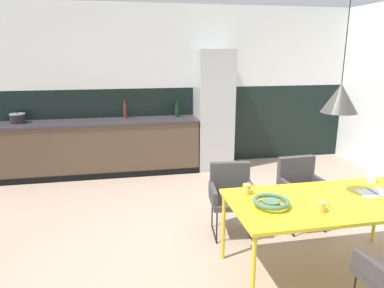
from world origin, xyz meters
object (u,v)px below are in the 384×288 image
object	(u,v)px
armchair_far_side	(231,190)
open_book	(374,193)
mug_wide_latte	(247,189)
bottle_wine_green	(177,111)
armchair_facing_counter	(300,184)
cooking_pot	(18,118)
mug_white_ceramic	(321,207)
dining_table	(328,204)
pendant_lamp_over_table_near	(340,98)
fruit_bowl	(271,202)
mug_short_terracotta	(373,178)
bottle_vinegar_dark	(125,110)
refrigerator_column	(213,110)

from	to	relation	value
armchair_far_side	open_book	distance (m)	1.44
mug_wide_latte	bottle_wine_green	size ratio (longest dim) A/B	0.45
armchair_facing_counter	open_book	bearing A→B (deg)	102.70
cooking_pot	mug_white_ceramic	bearing A→B (deg)	-47.99
armchair_far_side	cooking_pot	xyz separation A→B (m)	(-2.82, 2.43, 0.49)
dining_table	mug_white_ceramic	xyz separation A→B (m)	(-0.20, -0.20, 0.09)
dining_table	cooking_pot	distance (m)	4.83
open_book	pendant_lamp_over_table_near	bearing A→B (deg)	-172.64
mug_wide_latte	cooking_pot	xyz separation A→B (m)	(-2.76, 3.11, 0.20)
cooking_pot	pendant_lamp_over_table_near	size ratio (longest dim) A/B	0.19
bottle_wine_green	pendant_lamp_over_table_near	size ratio (longest dim) A/B	0.22
fruit_bowl	mug_white_ceramic	distance (m)	0.40
fruit_bowl	mug_short_terracotta	world-z (taller)	mug_short_terracotta
armchair_far_side	bottle_vinegar_dark	distance (m)	2.83
armchair_facing_counter	fruit_bowl	world-z (taller)	armchair_facing_counter
pendant_lamp_over_table_near	mug_wide_latte	bearing A→B (deg)	157.79
armchair_far_side	bottle_wine_green	world-z (taller)	bottle_wine_green
fruit_bowl	open_book	xyz separation A→B (m)	(1.06, 0.09, -0.04)
fruit_bowl	cooking_pot	xyz separation A→B (m)	(-2.87, 3.41, 0.21)
mug_white_ceramic	refrigerator_column	bearing A→B (deg)	90.17
fruit_bowl	cooking_pot	size ratio (longest dim) A/B	1.33
fruit_bowl	mug_short_terracotta	size ratio (longest dim) A/B	2.44
refrigerator_column	pendant_lamp_over_table_near	size ratio (longest dim) A/B	1.68
armchair_far_side	armchair_facing_counter	bearing A→B (deg)	-172.92
refrigerator_column	bottle_wine_green	xyz separation A→B (m)	(-0.62, 0.14, -0.01)
cooking_pot	open_book	bearing A→B (deg)	-40.25
armchair_facing_counter	pendant_lamp_over_table_near	bearing A→B (deg)	72.80
dining_table	armchair_far_side	bearing A→B (deg)	122.61
open_book	mug_white_ceramic	distance (m)	0.75
refrigerator_column	mug_short_terracotta	bearing A→B (deg)	-73.41
armchair_facing_counter	mug_wide_latte	size ratio (longest dim) A/B	6.70
refrigerator_column	armchair_facing_counter	size ratio (longest dim) A/B	2.54
mug_white_ceramic	mug_short_terracotta	size ratio (longest dim) A/B	0.95
mug_wide_latte	open_book	bearing A→B (deg)	-10.23
pendant_lamp_over_table_near	armchair_far_side	bearing A→B (deg)	122.37
mug_short_terracotta	pendant_lamp_over_table_near	xyz separation A→B (m)	(-0.68, -0.33, 0.87)
armchair_far_side	mug_wide_latte	distance (m)	0.74
fruit_bowl	mug_wide_latte	world-z (taller)	mug_wide_latte
armchair_facing_counter	fruit_bowl	distance (m)	1.30
dining_table	fruit_bowl	size ratio (longest dim) A/B	5.63
refrigerator_column	bottle_wine_green	size ratio (longest dim) A/B	7.69
dining_table	mug_white_ceramic	distance (m)	0.30
refrigerator_column	dining_table	bearing A→B (deg)	-86.32
mug_white_ceramic	mug_wide_latte	xyz separation A→B (m)	(-0.47, 0.47, 0.01)
fruit_bowl	cooking_pot	distance (m)	4.46
mug_white_ceramic	pendant_lamp_over_table_near	world-z (taller)	pendant_lamp_over_table_near
pendant_lamp_over_table_near	cooking_pot	bearing A→B (deg)	135.35
refrigerator_column	open_book	distance (m)	3.34
armchair_far_side	pendant_lamp_over_table_near	distance (m)	1.61
bottle_vinegar_dark	dining_table	bearing A→B (deg)	-63.59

